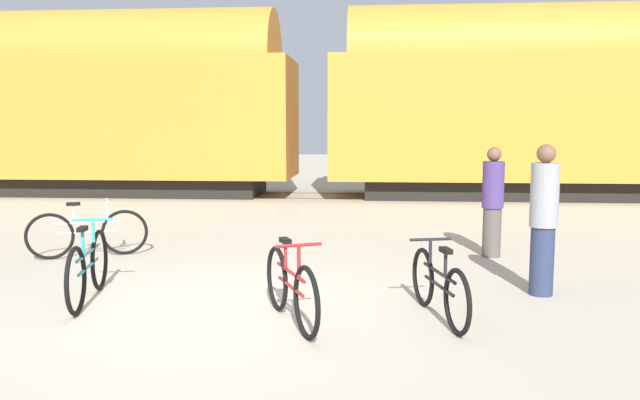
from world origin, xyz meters
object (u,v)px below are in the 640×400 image
Objects in this scene: bicycle_black at (439,286)px; bicycle_silver at (88,233)px; person_in_purple at (493,202)px; person_in_grey at (544,219)px; freight_train at (312,98)px; bicycle_maroon at (291,287)px; bicycle_teal at (88,268)px.

bicycle_silver reaches higher than bicycle_black.
bicycle_black is at bearing -56.43° from person_in_purple.
freight_train is at bearing 2.37° from person_in_grey.
freight_train is 16.47× the size of bicycle_maroon.
freight_train is at bearing 82.38° from bicycle_teal.
person_in_purple is at bearing 52.93° from bicycle_maroon.
bicycle_teal reaches higher than bicycle_silver.
person_in_grey is (6.37, -1.68, 0.53)m from bicycle_silver.
freight_train is at bearing 166.15° from person_in_purple.
bicycle_black is at bearing 9.96° from bicycle_maroon.
bicycle_teal is at bearing -97.12° from person_in_purple.
person_in_purple is at bearing 29.84° from bicycle_teal.
bicycle_silver is 6.25m from person_in_purple.
freight_train is 9.32m from person_in_purple.
bicycle_teal is (-1.51, -11.30, -2.43)m from freight_train.
person_in_purple is (1.16, 3.27, 0.51)m from bicycle_black.
bicycle_silver is at bearing 139.62° from bicycle_maroon.
person_in_grey is (1.32, 1.06, 0.56)m from bicycle_black.
bicycle_maroon is at bearing -85.67° from freight_train.
bicycle_silver is at bearing 58.17° from person_in_grey.
person_in_purple is at bearing 4.95° from bicycle_silver.
bicycle_black is 3.51m from person_in_purple.
bicycle_silver is at bearing -122.01° from person_in_purple.
bicycle_silver reaches higher than bicycle_maroon.
bicycle_maroon is 0.87× the size of person_in_grey.
bicycle_black is 0.91× the size of person_in_grey.
bicycle_teal is at bearing 174.85° from bicycle_black.
bicycle_teal is 1.09× the size of bicycle_black.
freight_train is 14.40× the size of person_in_grey.
bicycle_maroon is 0.95× the size of bicycle_silver.
bicycle_maroon is at bearing 97.94° from person_in_grey.
freight_train reaches higher than bicycle_silver.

